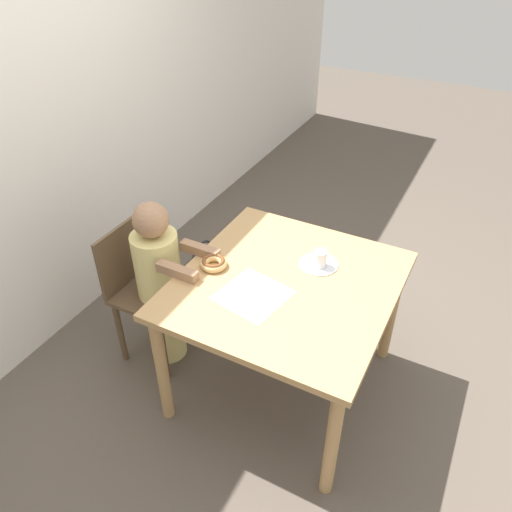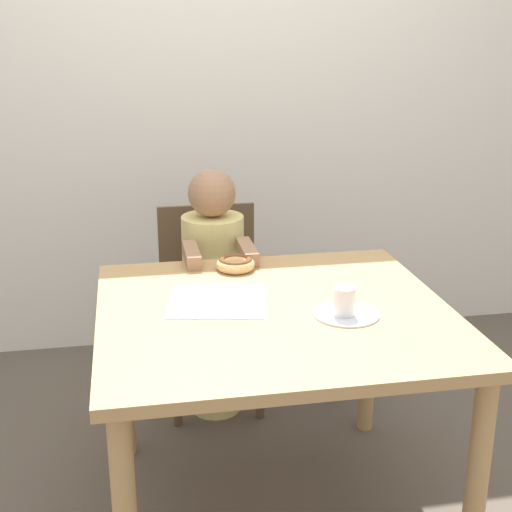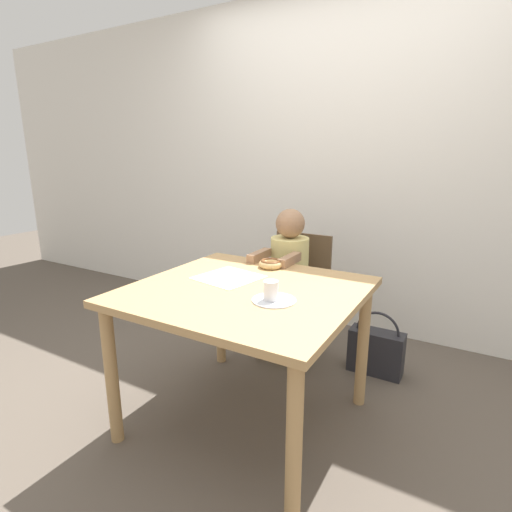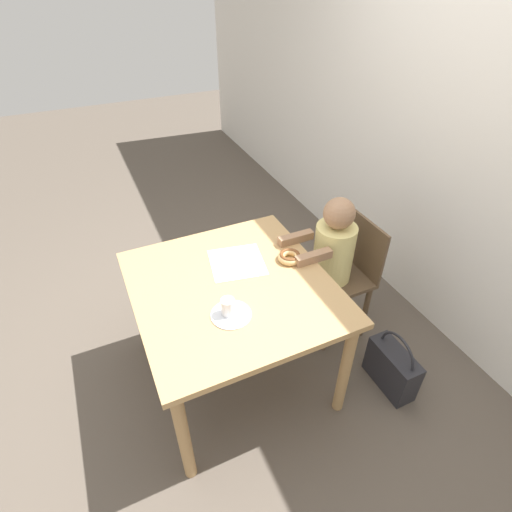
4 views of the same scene
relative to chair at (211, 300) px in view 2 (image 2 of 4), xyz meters
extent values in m
plane|color=brown|center=(0.10, -0.80, -0.45)|extent=(12.00, 12.00, 0.00)
cube|color=silver|center=(0.10, 0.65, 0.80)|extent=(8.00, 0.05, 2.50)
cube|color=tan|center=(0.10, -0.80, 0.26)|extent=(1.05, 1.00, 0.03)
cylinder|color=tan|center=(0.56, -1.24, -0.10)|extent=(0.06, 0.06, 0.69)
cylinder|color=tan|center=(-0.37, -0.36, -0.10)|extent=(0.06, 0.06, 0.69)
cylinder|color=tan|center=(0.56, -0.36, -0.10)|extent=(0.06, 0.06, 0.69)
cube|color=brown|center=(0.00, -0.05, 0.00)|extent=(0.40, 0.36, 0.03)
cube|color=brown|center=(0.00, 0.12, 0.20)|extent=(0.40, 0.02, 0.36)
cylinder|color=brown|center=(-0.17, -0.20, -0.23)|extent=(0.04, 0.04, 0.43)
cylinder|color=brown|center=(0.17, -0.20, -0.23)|extent=(0.04, 0.04, 0.43)
cylinder|color=brown|center=(-0.17, 0.10, -0.23)|extent=(0.04, 0.04, 0.43)
cylinder|color=brown|center=(0.17, 0.10, -0.23)|extent=(0.04, 0.04, 0.43)
cylinder|color=#E0D17F|center=(0.00, -0.10, -0.22)|extent=(0.21, 0.21, 0.46)
cylinder|color=#E0D17F|center=(0.00, -0.10, 0.20)|extent=(0.24, 0.24, 0.37)
sphere|color=#997051|center=(0.00, -0.10, 0.48)|extent=(0.18, 0.18, 0.18)
cube|color=#997051|center=(-0.10, -0.31, 0.30)|extent=(0.05, 0.22, 0.05)
cube|color=#997051|center=(0.10, -0.31, 0.30)|extent=(0.05, 0.22, 0.05)
torus|color=#DBB270|center=(0.04, -0.43, 0.30)|extent=(0.13, 0.13, 0.04)
torus|color=brown|center=(0.04, -0.43, 0.31)|extent=(0.12, 0.12, 0.02)
cube|color=white|center=(-0.06, -0.70, 0.28)|extent=(0.34, 0.34, 0.00)
cube|color=#232328|center=(0.56, 0.01, -0.31)|extent=(0.33, 0.14, 0.28)
torus|color=#232328|center=(0.56, 0.01, -0.17)|extent=(0.26, 0.02, 0.26)
cylinder|color=white|center=(0.28, -0.89, 0.33)|extent=(0.07, 0.07, 0.09)
cylinder|color=silver|center=(0.30, -0.88, 0.28)|extent=(0.19, 0.19, 0.01)
camera|label=1|loc=(-1.60, -1.52, 1.78)|focal=35.00mm
camera|label=2|loc=(-0.32, -2.73, 1.10)|focal=50.00mm
camera|label=3|loc=(1.04, -2.33, 0.90)|focal=28.00mm
camera|label=4|loc=(1.55, -1.33, 1.65)|focal=28.00mm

